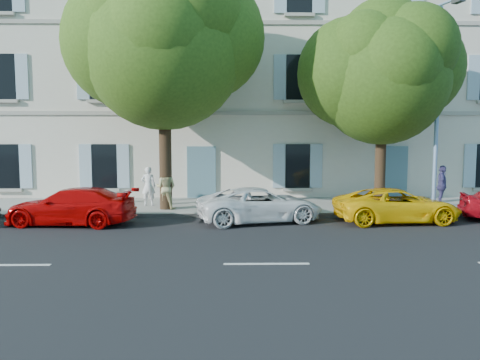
{
  "coord_description": "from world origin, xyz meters",
  "views": [
    {
      "loc": [
        -0.8,
        -14.64,
        2.98
      ],
      "look_at": [
        -0.52,
        2.0,
        1.4
      ],
      "focal_mm": 35.0,
      "sensor_mm": 36.0,
      "label": 1
    }
  ],
  "objects_px": {
    "car_red_coupe": "(71,206)",
    "pedestrian_a": "(148,186)",
    "car_yellow_supercar": "(397,205)",
    "tree_left": "(164,50)",
    "pedestrian_b": "(166,188)",
    "pedestrian_c": "(442,186)",
    "tree_right": "(383,80)",
    "street_lamp": "(439,96)",
    "car_white_coupe": "(260,205)"
  },
  "relations": [
    {
      "from": "car_red_coupe",
      "to": "pedestrian_a",
      "type": "bearing_deg",
      "value": 154.24
    },
    {
      "from": "car_yellow_supercar",
      "to": "tree_left",
      "type": "height_order",
      "value": "tree_left"
    },
    {
      "from": "pedestrian_a",
      "to": "car_red_coupe",
      "type": "bearing_deg",
      "value": 60.57
    },
    {
      "from": "tree_left",
      "to": "pedestrian_b",
      "type": "height_order",
      "value": "tree_left"
    },
    {
      "from": "car_yellow_supercar",
      "to": "pedestrian_c",
      "type": "relative_size",
      "value": 2.56
    },
    {
      "from": "car_red_coupe",
      "to": "tree_right",
      "type": "height_order",
      "value": "tree_right"
    },
    {
      "from": "street_lamp",
      "to": "car_yellow_supercar",
      "type": "bearing_deg",
      "value": -145.5
    },
    {
      "from": "car_white_coupe",
      "to": "street_lamp",
      "type": "relative_size",
      "value": 0.57
    },
    {
      "from": "street_lamp",
      "to": "tree_left",
      "type": "bearing_deg",
      "value": 175.27
    },
    {
      "from": "street_lamp",
      "to": "pedestrian_a",
      "type": "distance_m",
      "value": 11.65
    },
    {
      "from": "car_red_coupe",
      "to": "pedestrian_c",
      "type": "bearing_deg",
      "value": 106.99
    },
    {
      "from": "car_red_coupe",
      "to": "street_lamp",
      "type": "relative_size",
      "value": 0.57
    },
    {
      "from": "street_lamp",
      "to": "pedestrian_c",
      "type": "height_order",
      "value": "street_lamp"
    },
    {
      "from": "car_white_coupe",
      "to": "pedestrian_b",
      "type": "distance_m",
      "value": 4.06
    },
    {
      "from": "car_red_coupe",
      "to": "tree_right",
      "type": "xyz_separation_m",
      "value": [
        11.22,
        2.6,
        4.51
      ]
    },
    {
      "from": "car_white_coupe",
      "to": "tree_left",
      "type": "bearing_deg",
      "value": 46.45
    },
    {
      "from": "car_yellow_supercar",
      "to": "pedestrian_a",
      "type": "xyz_separation_m",
      "value": [
        -9.07,
        3.05,
        0.35
      ]
    },
    {
      "from": "car_yellow_supercar",
      "to": "car_red_coupe",
      "type": "bearing_deg",
      "value": 87.03
    },
    {
      "from": "tree_left",
      "to": "pedestrian_b",
      "type": "distance_m",
      "value": 5.22
    },
    {
      "from": "street_lamp",
      "to": "car_red_coupe",
      "type": "bearing_deg",
      "value": -173.16
    },
    {
      "from": "pedestrian_b",
      "to": "street_lamp",
      "type": "bearing_deg",
      "value": -171.2
    },
    {
      "from": "car_red_coupe",
      "to": "car_yellow_supercar",
      "type": "xyz_separation_m",
      "value": [
        11.08,
        0.24,
        -0.03
      ]
    },
    {
      "from": "pedestrian_c",
      "to": "tree_right",
      "type": "bearing_deg",
      "value": 116.3
    },
    {
      "from": "tree_left",
      "to": "pedestrian_c",
      "type": "xyz_separation_m",
      "value": [
        10.93,
        0.37,
        -5.22
      ]
    },
    {
      "from": "car_red_coupe",
      "to": "pedestrian_b",
      "type": "relative_size",
      "value": 2.57
    },
    {
      "from": "street_lamp",
      "to": "pedestrian_a",
      "type": "xyz_separation_m",
      "value": [
        -10.98,
        1.73,
        -3.48
      ]
    },
    {
      "from": "tree_right",
      "to": "pedestrian_a",
      "type": "height_order",
      "value": "tree_right"
    },
    {
      "from": "car_yellow_supercar",
      "to": "pedestrian_b",
      "type": "bearing_deg",
      "value": 71.18
    },
    {
      "from": "car_red_coupe",
      "to": "pedestrian_a",
      "type": "distance_m",
      "value": 3.87
    },
    {
      "from": "tree_right",
      "to": "car_white_coupe",
      "type": "bearing_deg",
      "value": -155.57
    },
    {
      "from": "tree_right",
      "to": "street_lamp",
      "type": "distance_m",
      "value": 2.18
    },
    {
      "from": "pedestrian_a",
      "to": "car_yellow_supercar",
      "type": "bearing_deg",
      "value": 163.38
    },
    {
      "from": "tree_left",
      "to": "pedestrian_b",
      "type": "relative_size",
      "value": 5.64
    },
    {
      "from": "car_white_coupe",
      "to": "pedestrian_c",
      "type": "distance_m",
      "value": 7.79
    },
    {
      "from": "tree_left",
      "to": "car_white_coupe",
      "type": "bearing_deg",
      "value": -29.7
    },
    {
      "from": "car_white_coupe",
      "to": "tree_left",
      "type": "distance_m",
      "value": 6.91
    },
    {
      "from": "pedestrian_a",
      "to": "pedestrian_c",
      "type": "relative_size",
      "value": 0.96
    },
    {
      "from": "tree_left",
      "to": "pedestrian_b",
      "type": "xyz_separation_m",
      "value": [
        0.01,
        -0.01,
        -5.22
      ]
    },
    {
      "from": "car_yellow_supercar",
      "to": "pedestrian_a",
      "type": "height_order",
      "value": "pedestrian_a"
    },
    {
      "from": "car_yellow_supercar",
      "to": "tree_left",
      "type": "distance_m",
      "value": 10.2
    },
    {
      "from": "car_red_coupe",
      "to": "pedestrian_a",
      "type": "relative_size",
      "value": 2.71
    },
    {
      "from": "car_yellow_supercar",
      "to": "pedestrian_b",
      "type": "relative_size",
      "value": 2.54
    },
    {
      "from": "car_yellow_supercar",
      "to": "street_lamp",
      "type": "bearing_deg",
      "value": -59.73
    },
    {
      "from": "street_lamp",
      "to": "pedestrian_b",
      "type": "relative_size",
      "value": 4.52
    },
    {
      "from": "tree_right",
      "to": "street_lamp",
      "type": "bearing_deg",
      "value": -30.39
    },
    {
      "from": "car_white_coupe",
      "to": "car_yellow_supercar",
      "type": "relative_size",
      "value": 1.02
    },
    {
      "from": "pedestrian_c",
      "to": "tree_left",
      "type": "bearing_deg",
      "value": 114.44
    },
    {
      "from": "car_red_coupe",
      "to": "pedestrian_b",
      "type": "height_order",
      "value": "pedestrian_b"
    },
    {
      "from": "car_white_coupe",
      "to": "pedestrian_c",
      "type": "height_order",
      "value": "pedestrian_c"
    },
    {
      "from": "car_white_coupe",
      "to": "street_lamp",
      "type": "height_order",
      "value": "street_lamp"
    }
  ]
}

